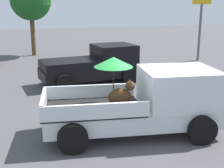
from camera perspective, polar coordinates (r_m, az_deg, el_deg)
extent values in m
plane|color=#4C4C4F|center=(9.07, 3.68, -9.26)|extent=(80.00, 80.00, 0.00)
cylinder|color=black|center=(10.28, 12.09, -4.18)|extent=(0.84, 0.43, 0.80)
cylinder|color=black|center=(8.61, 16.76, -8.36)|extent=(0.84, 0.43, 0.80)
cylinder|color=black|center=(9.63, -7.85, -5.32)|extent=(0.84, 0.43, 0.80)
cylinder|color=black|center=(7.82, -7.47, -10.28)|extent=(0.84, 0.43, 0.80)
cube|color=silver|center=(8.85, 3.74, -5.89)|extent=(5.25, 2.71, 0.50)
cube|color=silver|center=(9.00, 12.55, -0.56)|extent=(2.41, 2.22, 1.08)
cube|color=#4C606B|center=(9.37, 18.32, 0.89)|extent=(0.38, 1.70, 0.64)
cube|color=black|center=(8.58, -3.77, -4.57)|extent=(3.10, 2.33, 0.06)
cube|color=silver|center=(9.38, -4.32, -1.38)|extent=(2.77, 0.63, 0.40)
cube|color=silver|center=(7.64, -3.14, -5.24)|extent=(2.77, 0.63, 0.40)
cube|color=silver|center=(8.50, -12.91, -3.49)|extent=(0.44, 1.83, 0.40)
ellipsoid|color=#472D19|center=(8.59, 1.47, -2.49)|extent=(0.73, 0.44, 0.52)
sphere|color=#472D19|center=(8.55, 3.46, -0.34)|extent=(0.33, 0.33, 0.28)
cone|color=#472D19|center=(8.59, 3.36, 0.70)|extent=(0.11, 0.11, 0.12)
cone|color=#472D19|center=(8.44, 3.59, 0.43)|extent=(0.11, 0.11, 0.12)
cylinder|color=black|center=(8.64, 0.28, -0.19)|extent=(0.04, 0.04, 1.15)
cone|color=#19722D|center=(8.49, 0.28, 4.22)|extent=(1.30, 1.30, 0.28)
cylinder|color=black|center=(15.98, 0.25, 2.94)|extent=(0.78, 0.32, 0.76)
cylinder|color=black|center=(14.31, 3.39, 1.49)|extent=(0.78, 0.32, 0.76)
cylinder|color=black|center=(14.98, -10.98, 1.84)|extent=(0.78, 0.32, 0.76)
cylinder|color=black|center=(13.18, -9.04, 0.14)|extent=(0.78, 0.32, 0.76)
cube|color=black|center=(14.49, -3.97, 2.34)|extent=(4.92, 2.15, 0.50)
cube|color=black|center=(14.80, 0.36, 5.59)|extent=(2.03, 1.94, 1.00)
cube|color=black|center=(14.09, -7.82, 3.74)|extent=(2.83, 2.00, 0.40)
cylinder|color=#59595B|center=(21.09, 16.33, 9.33)|extent=(0.16, 0.16, 3.70)
cylinder|color=brown|center=(23.03, -14.80, 8.96)|extent=(0.32, 0.32, 2.97)
sphere|color=#19561E|center=(22.93, -15.23, 15.19)|extent=(2.92, 2.92, 2.92)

